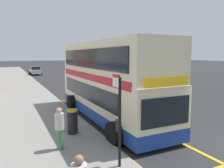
# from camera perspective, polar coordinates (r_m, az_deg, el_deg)

# --- Properties ---
(ground_plane) EXTENTS (260.00, 260.00, 0.00)m
(ground_plane) POSITION_cam_1_polar(r_m,az_deg,el_deg) (37.91, -13.91, 1.66)
(ground_plane) COLOR #28282B
(pavement_near) EXTENTS (6.00, 76.00, 0.14)m
(pavement_near) POSITION_cam_1_polar(r_m,az_deg,el_deg) (37.12, -24.54, 1.20)
(pavement_near) COLOR gray
(pavement_near) RESTS_ON ground
(double_decker_bus) EXTENTS (3.23, 10.41, 4.40)m
(double_decker_bus) POSITION_cam_1_polar(r_m,az_deg,el_deg) (12.64, -1.13, 0.17)
(double_decker_bus) COLOR beige
(double_decker_bus) RESTS_ON ground
(bus_bay_markings) EXTENTS (2.87, 13.23, 0.01)m
(bus_bay_markings) POSITION_cam_1_polar(r_m,az_deg,el_deg) (12.74, -0.97, -9.24)
(bus_bay_markings) COLOR gold
(bus_bay_markings) RESTS_ON ground
(bus_stop_sign) EXTENTS (0.09, 0.51, 2.93)m
(bus_stop_sign) POSITION_cam_1_polar(r_m,az_deg,el_deg) (6.92, 1.75, -7.85)
(bus_stop_sign) COLOR black
(bus_stop_sign) RESTS_ON pavement_near
(parked_car_white_across) EXTENTS (2.09, 4.20, 1.62)m
(parked_car_white_across) POSITION_cam_1_polar(r_m,az_deg,el_deg) (26.98, -2.41, 1.33)
(parked_car_white_across) COLOR silver
(parked_car_white_across) RESTS_ON ground
(parked_car_grey_far) EXTENTS (2.09, 4.20, 1.62)m
(parked_car_grey_far) POSITION_cam_1_polar(r_m,az_deg,el_deg) (32.62, -3.13, 2.38)
(parked_car_grey_far) COLOR slate
(parked_car_grey_far) RESTS_ON ground
(parked_car_silver_ahead) EXTENTS (2.09, 4.20, 1.62)m
(parked_car_silver_ahead) POSITION_cam_1_polar(r_m,az_deg,el_deg) (44.15, -19.38, 3.28)
(parked_car_silver_ahead) COLOR #B2B5BA
(parked_car_silver_ahead) RESTS_ON ground
(pedestrian_waiting_near_sign) EXTENTS (0.34, 0.34, 1.60)m
(pedestrian_waiting_near_sign) POSITION_cam_1_polar(r_m,az_deg,el_deg) (8.56, -13.51, -10.84)
(pedestrian_waiting_near_sign) COLOR #3F724C
(pedestrian_waiting_near_sign) RESTS_ON pavement_near
(litter_bin) EXTENTS (0.49, 0.49, 1.11)m
(litter_bin) POSITION_cam_1_polar(r_m,az_deg,el_deg) (10.19, -10.27, -9.58)
(litter_bin) COLOR black
(litter_bin) RESTS_ON pavement_near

